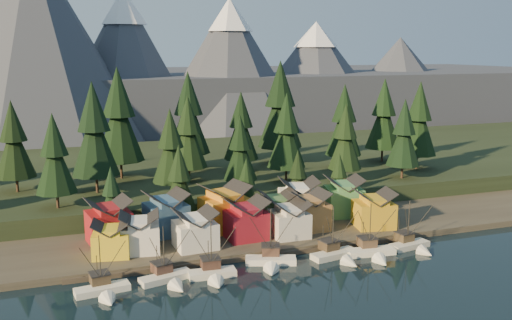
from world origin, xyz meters
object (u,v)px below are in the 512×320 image
object	(u,v)px
boat_2	(213,266)
house_front_0	(111,238)
boat_0	(103,283)
house_back_1	(166,212)
boat_4	(338,248)
boat_5	(373,246)
house_front_1	(140,231)
house_back_0	(109,220)
boat_3	(271,254)
boat_1	(168,271)
boat_6	(413,239)

from	to	relation	value
boat_2	house_front_0	world-z (taller)	boat_2
boat_0	house_back_1	world-z (taller)	house_back_1
boat_2	boat_4	xyz separation A→B (m)	(27.50, 1.33, -0.21)
boat_2	boat_5	world-z (taller)	boat_2
boat_2	house_back_1	world-z (taller)	house_back_1
boat_0	house_back_1	distance (m)	30.82
boat_0	boat_2	bearing A→B (deg)	-6.35
house_front_0	house_back_1	distance (m)	16.85
house_front_0	boat_4	bearing A→B (deg)	-6.66
house_front_0	house_front_1	xyz separation A→B (m)	(5.94, 0.66, 0.53)
house_front_0	house_back_0	xyz separation A→B (m)	(0.40, 8.82, 1.26)
boat_2	boat_5	bearing A→B (deg)	3.82
boat_2	boat_5	size ratio (longest dim) A/B	1.01
boat_4	house_back_0	world-z (taller)	house_back_0
boat_2	house_back_1	distance (m)	25.93
boat_3	boat_4	world-z (taller)	boat_3
boat_3	house_back_1	bearing A→B (deg)	146.40
boat_3	boat_0	bearing A→B (deg)	-155.37
boat_1	house_back_0	size ratio (longest dim) A/B	1.16
house_front_1	house_back_1	bearing A→B (deg)	61.10
boat_1	house_front_0	xyz separation A→B (m)	(-9.09, 14.10, 3.14)
boat_5	house_back_1	world-z (taller)	house_back_1
boat_1	boat_6	size ratio (longest dim) A/B	1.01
boat_4	house_back_0	bearing A→B (deg)	142.57
boat_1	boat_3	bearing A→B (deg)	-9.80
boat_4	house_back_0	distance (m)	50.22
boat_1	boat_6	xyz separation A→B (m)	(54.39, 0.19, 0.07)
boat_3	house_back_1	world-z (taller)	boat_3
boat_2	boat_3	size ratio (longest dim) A/B	0.98
boat_6	house_front_1	xyz separation A→B (m)	(-57.55, 14.57, 3.60)
boat_5	house_front_0	xyz separation A→B (m)	(-52.85, 14.85, 3.04)
boat_3	boat_4	bearing A→B (deg)	14.33
boat_1	house_back_0	distance (m)	24.90
house_back_0	house_back_1	size ratio (longest dim) A/B	1.00
house_front_1	house_back_1	size ratio (longest dim) A/B	0.89
boat_1	house_back_1	size ratio (longest dim) A/B	1.16
house_front_0	boat_0	bearing A→B (deg)	-90.58
house_back_0	house_front_0	bearing A→B (deg)	-101.82
boat_3	boat_5	xyz separation A→B (m)	(22.38, -2.43, -0.12)
boat_3	house_front_1	xyz separation A→B (m)	(-24.54, 13.08, 3.45)
boat_1	boat_4	distance (m)	35.99
house_back_0	boat_5	bearing A→B (deg)	-33.51
house_back_1	boat_6	bearing A→B (deg)	-35.27
boat_5	house_back_1	size ratio (longest dim) A/B	1.21
house_back_1	boat_5	bearing A→B (deg)	-41.97
boat_0	boat_3	bearing A→B (deg)	-2.50
boat_1	house_front_1	distance (m)	15.53
boat_6	boat_4	bearing A→B (deg)	170.25
boat_6	house_front_1	world-z (taller)	boat_6
boat_2	boat_3	xyz separation A→B (m)	(12.89, 2.59, -0.08)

